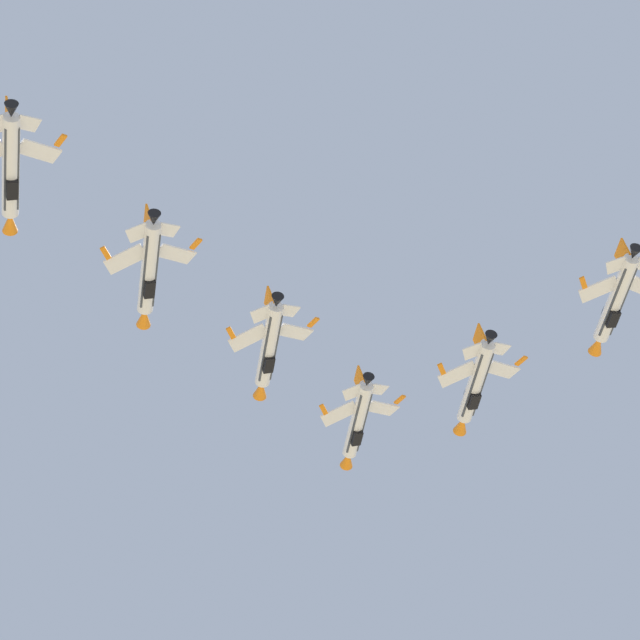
# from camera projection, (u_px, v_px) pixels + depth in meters

# --- Properties ---
(fighter_jet_lead) EXTENTS (10.18, 15.95, 4.67)m
(fighter_jet_lead) POSITION_uv_depth(u_px,v_px,m) (357.00, 422.00, 178.44)
(fighter_jet_lead) COLOR white
(fighter_jet_left_wing) EXTENTS (10.12, 15.95, 4.75)m
(fighter_jet_left_wing) POSITION_uv_depth(u_px,v_px,m) (269.00, 347.00, 167.42)
(fighter_jet_left_wing) COLOR white
(fighter_jet_right_wing) EXTENTS (10.25, 15.95, 4.56)m
(fighter_jet_right_wing) POSITION_uv_depth(u_px,v_px,m) (475.00, 384.00, 168.35)
(fighter_jet_right_wing) COLOR white
(fighter_jet_left_outer) EXTENTS (10.15, 15.95, 4.72)m
(fighter_jet_left_outer) POSITION_uv_depth(u_px,v_px,m) (149.00, 270.00, 157.47)
(fighter_jet_left_outer) COLOR white
(fighter_jet_right_outer) EXTENTS (10.34, 15.95, 4.39)m
(fighter_jet_right_outer) POSITION_uv_depth(u_px,v_px,m) (615.00, 301.00, 165.33)
(fighter_jet_right_outer) COLOR white
(fighter_jet_trail_slot) EXTENTS (10.18, 15.95, 4.67)m
(fighter_jet_trail_slot) POSITION_uv_depth(u_px,v_px,m) (11.00, 169.00, 147.02)
(fighter_jet_trail_slot) COLOR white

